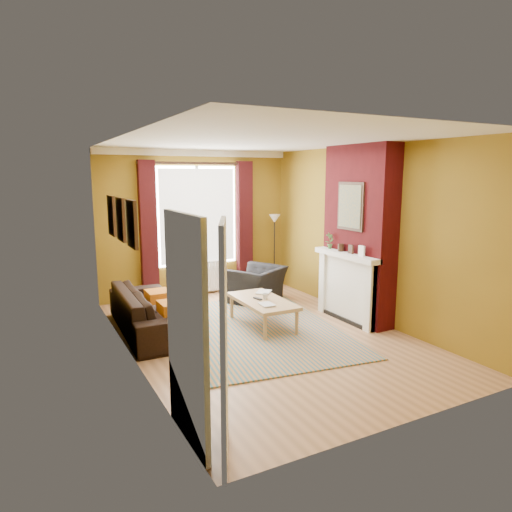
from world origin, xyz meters
name	(u,v)px	position (x,y,z in m)	size (l,w,h in m)	color
ground	(264,335)	(0.00, 0.00, 0.00)	(5.50, 5.50, 0.00)	#9A6A46
room_walls	(292,237)	(0.64, 0.28, 1.39)	(3.82, 5.54, 2.83)	olive
striped_rug	(254,329)	(-0.01, 0.29, 0.01)	(2.86, 3.66, 0.02)	#2D667E
sofa	(151,310)	(-1.42, 0.97, 0.32)	(2.22, 0.87, 0.65)	black
armchair	(256,284)	(0.74, 1.69, 0.32)	(0.99, 0.87, 0.65)	black
coffee_table	(262,302)	(0.17, 0.36, 0.39)	(0.68, 1.32, 0.44)	tan
wicker_stool	(241,283)	(0.77, 2.38, 0.19)	(0.37, 0.37, 0.39)	olive
floor_lamp	(275,230)	(1.55, 2.40, 1.21)	(0.25, 0.25, 1.54)	black
book_a	(261,305)	(-0.03, 0.05, 0.45)	(0.19, 0.25, 0.02)	#999999
book_b	(257,292)	(0.30, 0.78, 0.45)	(0.21, 0.29, 0.02)	#999999
mug	(265,296)	(0.21, 0.35, 0.48)	(0.10, 0.10, 0.09)	#999999
tv_remote	(258,299)	(0.11, 0.40, 0.45)	(0.08, 0.18, 0.02)	black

